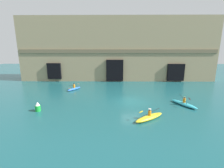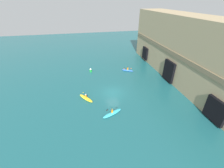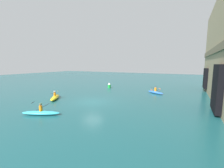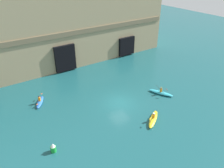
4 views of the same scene
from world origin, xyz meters
name	(u,v)px [view 2 (image 2 of 4)]	position (x,y,z in m)	size (l,w,h in m)	color
ground_plane	(113,93)	(0.00, 0.00, 0.00)	(120.00, 120.00, 0.00)	#195156
cliff_bluff	(191,52)	(-1.47, 16.72, 6.72)	(42.11, 7.45, 13.51)	#9E8966
kayak_cyan	(112,113)	(6.21, -1.43, 0.22)	(2.25, 3.56, 1.24)	#33B2C6
kayak_blue	(128,70)	(-9.03, 5.91, 0.23)	(2.05, 2.92, 1.10)	blue
kayak_yellow	(86,98)	(1.14, -5.30, 0.24)	(3.33, 2.66, 1.09)	yellow
marker_buoy	(91,70)	(-10.60, -3.37, 0.48)	(0.58, 0.58, 1.03)	green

